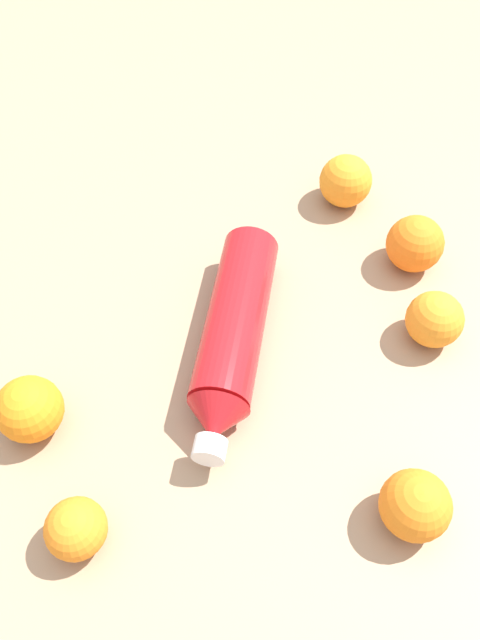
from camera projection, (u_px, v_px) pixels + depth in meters
The scene contains 8 objects.
ground_plane at pixel (220, 335), 0.84m from camera, with size 2.40×2.40×0.00m, color #9E7F60.
water_bottle at pixel (237, 335), 0.79m from camera, with size 0.32×0.14×0.08m.
orange_0 at pixel (418, 244), 0.88m from camera, with size 0.08×0.08×0.08m, color orange.
orange_1 at pixel (80, 528), 0.66m from camera, with size 0.07×0.07×0.07m, color orange.
orange_2 at pixel (419, 505), 0.67m from camera, with size 0.08×0.08×0.08m, color orange.
orange_3 at pixel (348, 181), 0.96m from camera, with size 0.08×0.08×0.08m, color orange.
orange_4 at pixel (438, 319), 0.81m from camera, with size 0.07×0.07×0.07m, color orange.
orange_5 at pixel (33, 409), 0.73m from camera, with size 0.08×0.08×0.08m, color orange.
Camera 1 is at (0.47, -0.00, 0.69)m, focal length 35.26 mm.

